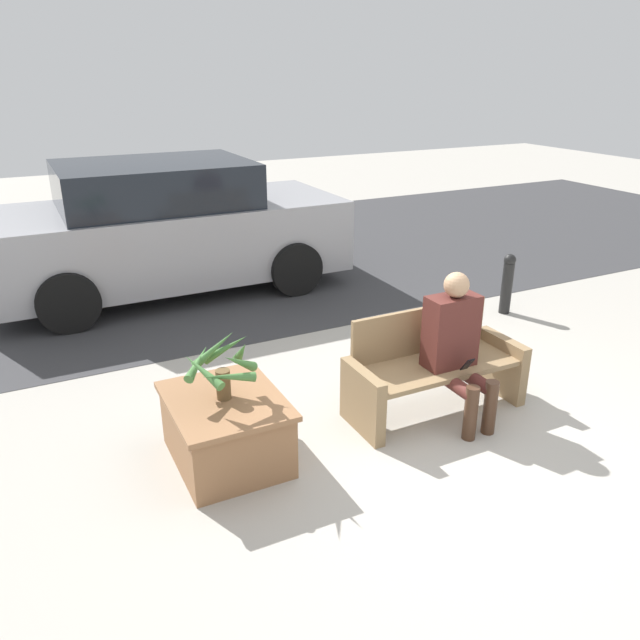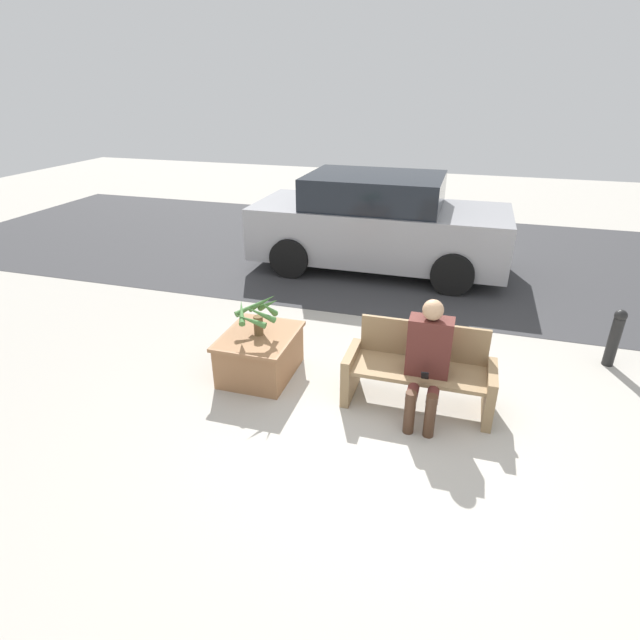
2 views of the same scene
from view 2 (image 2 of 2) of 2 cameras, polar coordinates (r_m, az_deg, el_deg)
name	(u,v)px [view 2 (image 2 of 2)]	position (r m, az deg, el deg)	size (l,w,h in m)	color
ground_plane	(386,429)	(4.92, 7.50, -12.28)	(30.00, 30.00, 0.00)	#ADA89E
road_surface	(435,256)	(9.77, 13.03, 7.12)	(20.00, 6.00, 0.01)	#38383A
bench	(419,371)	(5.15, 11.27, -5.70)	(1.47, 0.56, 0.82)	#8C704C
person_seated	(428,356)	(4.85, 12.22, -4.07)	(0.42, 0.59, 1.21)	#51231E
planter_box	(260,353)	(5.61, -6.86, -3.74)	(0.77, 0.93, 0.50)	#936642
potted_plant	(257,312)	(5.39, -7.16, 0.89)	(0.52, 0.53, 0.48)	brown
parked_car	(378,224)	(8.77, 6.64, 10.88)	(4.27, 1.98, 1.61)	#99999E
bollard_post	(615,336)	(6.62, 30.65, -1.62)	(0.14, 0.14, 0.70)	black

